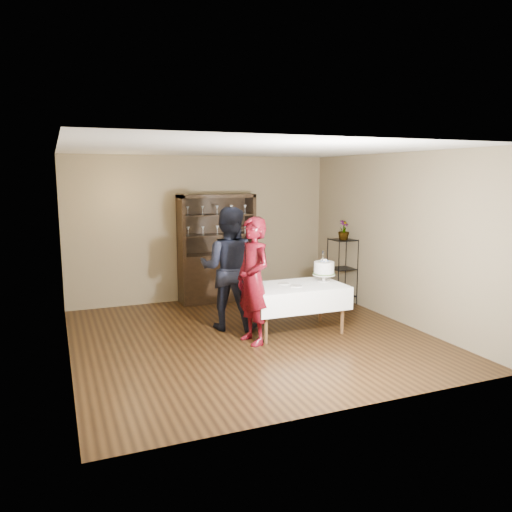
# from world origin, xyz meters

# --- Properties ---
(floor) EXTENTS (5.00, 5.00, 0.00)m
(floor) POSITION_xyz_m (0.00, 0.00, 0.00)
(floor) COLOR black
(floor) RESTS_ON ground
(ceiling) EXTENTS (5.00, 5.00, 0.00)m
(ceiling) POSITION_xyz_m (0.00, 0.00, 2.70)
(ceiling) COLOR silver
(ceiling) RESTS_ON back_wall
(back_wall) EXTENTS (5.00, 0.02, 2.70)m
(back_wall) POSITION_xyz_m (0.00, 2.50, 1.35)
(back_wall) COLOR #716249
(back_wall) RESTS_ON floor
(wall_left) EXTENTS (0.02, 5.00, 2.70)m
(wall_left) POSITION_xyz_m (-2.50, 0.00, 1.35)
(wall_left) COLOR #716249
(wall_left) RESTS_ON floor
(wall_right) EXTENTS (0.02, 5.00, 2.70)m
(wall_right) POSITION_xyz_m (2.50, 0.00, 1.35)
(wall_right) COLOR #716249
(wall_right) RESTS_ON floor
(china_hutch) EXTENTS (1.40, 0.48, 2.00)m
(china_hutch) POSITION_xyz_m (0.20, 2.25, 0.66)
(china_hutch) COLOR black
(china_hutch) RESTS_ON floor
(plant_etagere) EXTENTS (0.42, 0.42, 1.20)m
(plant_etagere) POSITION_xyz_m (2.28, 1.20, 0.65)
(plant_etagere) COLOR black
(plant_etagere) RESTS_ON floor
(cake_table) EXTENTS (1.47, 0.92, 0.72)m
(cake_table) POSITION_xyz_m (0.70, -0.03, 0.55)
(cake_table) COLOR white
(cake_table) RESTS_ON floor
(woman) EXTENTS (0.53, 0.72, 1.79)m
(woman) POSITION_xyz_m (-0.06, -0.23, 0.89)
(woman) COLOR #39050F
(woman) RESTS_ON floor
(man) EXTENTS (1.15, 1.07, 1.88)m
(man) POSITION_xyz_m (-0.16, 0.54, 0.94)
(man) COLOR black
(man) RESTS_ON floor
(cake) EXTENTS (0.35, 0.35, 0.48)m
(cake) POSITION_xyz_m (1.23, 0.06, 0.92)
(cake) COLOR silver
(cake) RESTS_ON cake_table
(plate_near) EXTENTS (0.25, 0.25, 0.01)m
(plate_near) POSITION_xyz_m (0.67, -0.12, 0.73)
(plate_near) COLOR silver
(plate_near) RESTS_ON cake_table
(plate_far) EXTENTS (0.21, 0.21, 0.01)m
(plate_far) POSITION_xyz_m (0.57, 0.10, 0.73)
(plate_far) COLOR silver
(plate_far) RESTS_ON cake_table
(potted_plant) EXTENTS (0.26, 0.26, 0.35)m
(potted_plant) POSITION_xyz_m (2.26, 1.15, 1.36)
(potted_plant) COLOR #486430
(potted_plant) RESTS_ON plant_etagere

